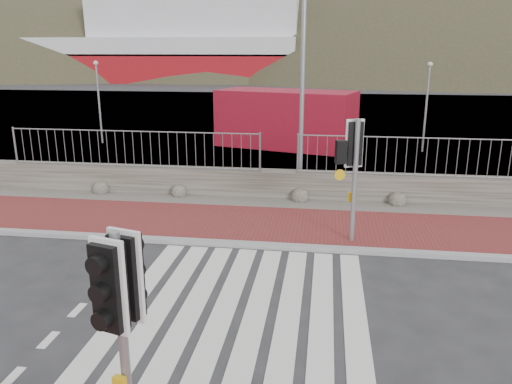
# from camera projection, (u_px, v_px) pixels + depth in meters

# --- Properties ---
(ground) EXTENTS (220.00, 220.00, 0.00)m
(ground) POSITION_uv_depth(u_px,v_px,m) (241.00, 308.00, 9.33)
(ground) COLOR #28282B
(ground) RESTS_ON ground
(sidewalk_far) EXTENTS (40.00, 3.00, 0.08)m
(sidewalk_far) POSITION_uv_depth(u_px,v_px,m) (269.00, 225.00, 13.60)
(sidewalk_far) COLOR maroon
(sidewalk_far) RESTS_ON ground
(kerb_far) EXTENTS (40.00, 0.25, 0.12)m
(kerb_far) POSITION_uv_depth(u_px,v_px,m) (262.00, 246.00, 12.17)
(kerb_far) COLOR gray
(kerb_far) RESTS_ON ground
(zebra_crossing) EXTENTS (4.62, 5.60, 0.01)m
(zebra_crossing) POSITION_uv_depth(u_px,v_px,m) (241.00, 308.00, 9.33)
(zebra_crossing) COLOR silver
(zebra_crossing) RESTS_ON ground
(gravel_strip) EXTENTS (40.00, 1.50, 0.06)m
(gravel_strip) POSITION_uv_depth(u_px,v_px,m) (276.00, 204.00, 15.51)
(gravel_strip) COLOR #59544C
(gravel_strip) RESTS_ON ground
(stone_wall) EXTENTS (40.00, 0.60, 0.90)m
(stone_wall) POSITION_uv_depth(u_px,v_px,m) (279.00, 184.00, 16.15)
(stone_wall) COLOR #48423B
(stone_wall) RESTS_ON ground
(railing) EXTENTS (18.07, 0.07, 1.22)m
(railing) POSITION_uv_depth(u_px,v_px,m) (279.00, 143.00, 15.63)
(railing) COLOR gray
(railing) RESTS_ON stone_wall
(quay) EXTENTS (120.00, 40.00, 0.50)m
(quay) POSITION_uv_depth(u_px,v_px,m) (306.00, 117.00, 35.88)
(quay) COLOR #4C4C4F
(quay) RESTS_ON ground
(water) EXTENTS (220.00, 50.00, 0.05)m
(water) POSITION_uv_depth(u_px,v_px,m) (317.00, 84.00, 69.20)
(water) COLOR #3F4C54
(water) RESTS_ON ground
(ferry) EXTENTS (50.00, 16.00, 20.00)m
(ferry) POSITION_uv_depth(u_px,v_px,m) (156.00, 44.00, 75.79)
(ferry) COLOR maroon
(ferry) RESTS_ON ground
(hills_backdrop) EXTENTS (254.00, 90.00, 100.00)m
(hills_backdrop) POSITION_uv_depth(u_px,v_px,m) (351.00, 195.00, 98.44)
(hills_backdrop) COLOR #2F3620
(hills_backdrop) RESTS_ON ground
(traffic_signal_near) EXTENTS (0.46, 0.34, 2.85)m
(traffic_signal_near) POSITION_uv_depth(u_px,v_px,m) (120.00, 301.00, 5.37)
(traffic_signal_near) COLOR gray
(traffic_signal_near) RESTS_ON ground
(traffic_signal_far) EXTENTS (0.76, 0.45, 3.10)m
(traffic_signal_far) POSITION_uv_depth(u_px,v_px,m) (354.00, 155.00, 11.86)
(traffic_signal_far) COLOR gray
(traffic_signal_far) RESTS_ON ground
(streetlight) EXTENTS (1.84, 0.35, 8.67)m
(streetlight) POSITION_uv_depth(u_px,v_px,m) (308.00, 42.00, 15.60)
(streetlight) COLOR gray
(streetlight) RESTS_ON ground
(shipping_container) EXTENTS (7.10, 4.53, 2.74)m
(shipping_container) POSITION_uv_depth(u_px,v_px,m) (286.00, 119.00, 24.49)
(shipping_container) COLOR maroon
(shipping_container) RESTS_ON ground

